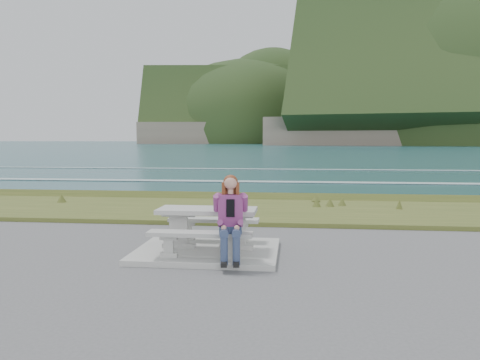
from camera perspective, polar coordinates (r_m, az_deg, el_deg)
The scene contains 8 objects.
concrete_slab at distance 8.79m, azimuth -3.99°, elevation -8.63°, with size 2.60×2.10×0.10m, color #9B9B96.
picnic_table at distance 8.66m, azimuth -4.02°, elevation -4.56°, with size 1.80×0.75×0.75m.
bench_landward at distance 8.03m, azimuth -4.93°, elevation -7.02°, with size 1.80×0.35×0.45m.
bench_seaward at distance 9.38m, azimuth -3.22°, elevation -5.26°, with size 1.80×0.35×0.45m.
grass_verge at distance 13.66m, azimuth -0.15°, elevation -3.93°, with size 160.00×4.50×0.22m, color #36481B.
shore_drop at distance 16.51m, azimuth 1.03°, elevation -2.38°, with size 160.00×0.80×2.20m, color #6F6053.
ocean at distance 33.75m, azimuth 3.84°, elevation -1.58°, with size 1600.00×1600.00×0.09m.
seated_woman at distance 7.78m, azimuth -1.17°, elevation -6.08°, with size 0.47×0.75×1.43m.
Camera 1 is at (1.57, -8.40, 2.12)m, focal length 35.00 mm.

